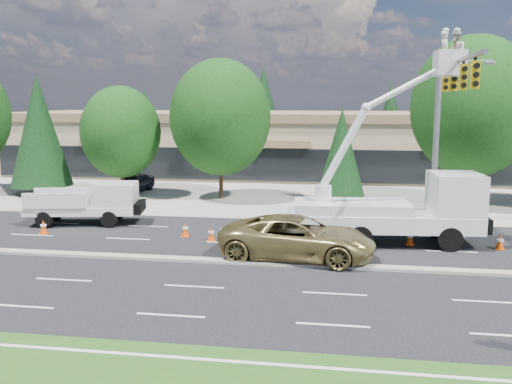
% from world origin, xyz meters
% --- Properties ---
extents(ground, '(140.00, 140.00, 0.00)m').
position_xyz_m(ground, '(0.00, 0.00, 0.00)').
color(ground, black).
rests_on(ground, ground).
extents(concrete_apron, '(140.00, 22.00, 0.01)m').
position_xyz_m(concrete_apron, '(0.00, 20.00, 0.01)').
color(concrete_apron, gray).
rests_on(concrete_apron, ground).
extents(road_median, '(120.00, 0.55, 0.12)m').
position_xyz_m(road_median, '(0.00, 0.00, 0.06)').
color(road_median, gray).
rests_on(road_median, ground).
extents(strip_mall, '(50.40, 15.40, 5.50)m').
position_xyz_m(strip_mall, '(0.00, 29.97, 2.83)').
color(strip_mall, tan).
rests_on(strip_mall, ground).
extents(tree_front_b, '(4.25, 4.25, 8.38)m').
position_xyz_m(tree_front_b, '(-16.00, 15.00, 4.50)').
color(tree_front_b, '#332114').
rests_on(tree_front_b, ground).
extents(tree_front_c, '(5.47, 5.47, 7.59)m').
position_xyz_m(tree_front_c, '(-10.00, 15.00, 4.44)').
color(tree_front_c, '#332114').
rests_on(tree_front_c, ground).
extents(tree_front_d, '(6.73, 6.73, 9.34)m').
position_xyz_m(tree_front_d, '(-3.00, 15.00, 5.47)').
color(tree_front_d, '#332114').
rests_on(tree_front_d, ground).
extents(tree_front_e, '(3.11, 3.11, 6.13)m').
position_xyz_m(tree_front_e, '(5.00, 15.00, 3.28)').
color(tree_front_e, '#332114').
rests_on(tree_front_e, ground).
extents(tree_front_f, '(7.64, 7.64, 10.60)m').
position_xyz_m(tree_front_f, '(13.00, 15.00, 6.20)').
color(tree_front_f, '#332114').
rests_on(tree_front_f, ground).
extents(tree_back_a, '(4.04, 4.04, 7.96)m').
position_xyz_m(tree_back_a, '(-18.00, 42.00, 4.27)').
color(tree_back_a, '#332114').
rests_on(tree_back_a, ground).
extents(tree_back_b, '(5.18, 5.18, 10.21)m').
position_xyz_m(tree_back_b, '(-4.00, 42.00, 5.48)').
color(tree_back_b, '#332114').
rests_on(tree_back_b, ground).
extents(tree_back_c, '(4.26, 4.26, 8.39)m').
position_xyz_m(tree_back_c, '(10.00, 42.00, 4.50)').
color(tree_back_c, '#332114').
rests_on(tree_back_c, ground).
extents(tree_back_d, '(4.96, 4.96, 9.78)m').
position_xyz_m(tree_back_d, '(22.00, 42.00, 5.25)').
color(tree_back_d, '#332114').
rests_on(tree_back_d, ground).
extents(signal_mast, '(2.76, 10.16, 9.00)m').
position_xyz_m(signal_mast, '(10.03, 7.04, 6.06)').
color(signal_mast, gray).
rests_on(signal_mast, ground).
extents(utility_pickup, '(6.08, 3.20, 2.21)m').
position_xyz_m(utility_pickup, '(-8.26, 6.15, 0.91)').
color(utility_pickup, silver).
rests_on(utility_pickup, ground).
extents(bucket_truck, '(8.92, 3.45, 9.72)m').
position_xyz_m(bucket_truck, '(7.85, 4.27, 2.09)').
color(bucket_truck, silver).
rests_on(bucket_truck, ground).
extents(traffic_cone_a, '(0.40, 0.40, 0.70)m').
position_xyz_m(traffic_cone_a, '(-9.60, 3.62, 0.34)').
color(traffic_cone_a, '#EF4C07').
rests_on(traffic_cone_a, ground).
extents(traffic_cone_b, '(0.40, 0.40, 0.70)m').
position_xyz_m(traffic_cone_b, '(-2.41, 4.13, 0.34)').
color(traffic_cone_b, '#EF4C07').
rests_on(traffic_cone_b, ground).
extents(traffic_cone_c, '(0.40, 0.40, 0.70)m').
position_xyz_m(traffic_cone_c, '(-0.94, 3.43, 0.34)').
color(traffic_cone_c, '#EF4C07').
rests_on(traffic_cone_c, ground).
extents(traffic_cone_d, '(0.40, 0.40, 0.70)m').
position_xyz_m(traffic_cone_d, '(8.30, 4.12, 0.34)').
color(traffic_cone_d, '#EF4C07').
rests_on(traffic_cone_d, ground).
extents(traffic_cone_e, '(0.40, 0.40, 0.70)m').
position_xyz_m(traffic_cone_e, '(12.20, 3.96, 0.34)').
color(traffic_cone_e, '#EF4C07').
rests_on(traffic_cone_e, ground).
extents(minivan, '(6.74, 3.58, 1.80)m').
position_xyz_m(minivan, '(3.36, 1.04, 0.90)').
color(minivan, olive).
rests_on(minivan, ground).
extents(parked_car_west, '(2.17, 4.20, 1.37)m').
position_xyz_m(parked_car_west, '(-9.85, 16.81, 0.68)').
color(parked_car_west, black).
rests_on(parked_car_west, ground).
extents(parked_car_east, '(2.36, 4.79, 1.51)m').
position_xyz_m(parked_car_east, '(4.92, 19.59, 0.76)').
color(parked_car_east, black).
rests_on(parked_car_east, ground).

